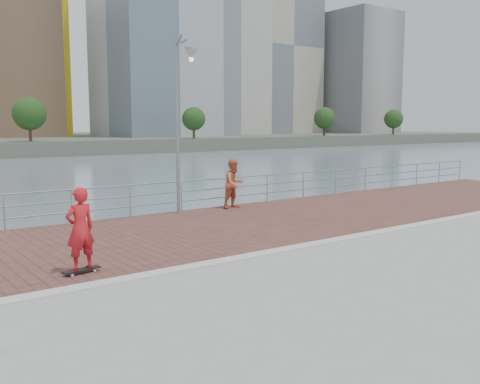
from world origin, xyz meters
TOP-DOWN VIEW (x-y plane):
  - water at (0.00, 0.00)m, footprint 400.00×400.00m
  - seawall at (0.00, -5.00)m, footprint 40.00×24.00m
  - brick_lane at (0.00, 3.60)m, footprint 40.00×6.80m
  - curb at (0.00, 0.00)m, footprint 40.00×0.40m
  - guardrail at (0.00, 7.00)m, footprint 39.06×0.06m
  - street_lamp at (0.61, 6.06)m, footprint 0.43×1.26m
  - skateboard at (-4.97, 1.02)m, footprint 0.84×0.34m
  - skateboarder at (-4.97, 1.02)m, footprint 0.71×0.52m
  - bystander at (2.95, 6.33)m, footprint 0.98×0.80m
  - skyline at (31.51, 104.35)m, footprint 233.00×41.00m
  - shoreline_trees at (20.62, 77.00)m, footprint 169.77×5.18m

SIDE VIEW (x-z plane):
  - water at x=0.00m, z-range -2.00..-2.00m
  - seawall at x=0.00m, z-range -2.00..0.00m
  - brick_lane at x=0.00m, z-range 0.00..0.02m
  - curb at x=0.00m, z-range 0.00..0.06m
  - skateboard at x=-4.97m, z-range 0.05..0.14m
  - guardrail at x=0.00m, z-range 0.13..1.25m
  - bystander at x=2.95m, z-range 0.02..1.88m
  - skateboarder at x=-4.97m, z-range 0.10..1.88m
  - street_lamp at x=0.61m, z-range 1.25..7.20m
  - shoreline_trees at x=20.62m, z-range 1.02..7.92m
  - skyline at x=31.51m, z-range -10.14..60.44m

